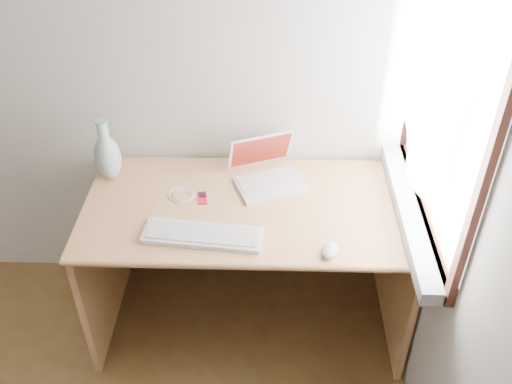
{
  "coord_description": "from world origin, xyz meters",
  "views": [
    {
      "loc": [
        1.12,
        -0.51,
        2.26
      ],
      "look_at": [
        1.06,
        1.35,
        0.84
      ],
      "focal_mm": 40.0,
      "sensor_mm": 36.0,
      "label": 1
    }
  ],
  "objects_px": {
    "vase": "(107,156)",
    "laptop": "(271,172)",
    "external_keyboard": "(202,235)",
    "desk": "(250,230)"
  },
  "relations": [
    {
      "from": "external_keyboard",
      "to": "desk",
      "type": "bearing_deg",
      "value": 64.86
    },
    {
      "from": "vase",
      "to": "laptop",
      "type": "bearing_deg",
      "value": -0.36
    },
    {
      "from": "desk",
      "to": "laptop",
      "type": "relative_size",
      "value": 4.02
    },
    {
      "from": "laptop",
      "to": "external_keyboard",
      "type": "xyz_separation_m",
      "value": [
        -0.27,
        -0.38,
        -0.03
      ]
    },
    {
      "from": "external_keyboard",
      "to": "laptop",
      "type": "bearing_deg",
      "value": 60.73
    },
    {
      "from": "desk",
      "to": "laptop",
      "type": "height_order",
      "value": "laptop"
    },
    {
      "from": "desk",
      "to": "external_keyboard",
      "type": "relative_size",
      "value": 2.9
    },
    {
      "from": "desk",
      "to": "laptop",
      "type": "bearing_deg",
      "value": 44.22
    },
    {
      "from": "desk",
      "to": "vase",
      "type": "distance_m",
      "value": 0.72
    },
    {
      "from": "desk",
      "to": "external_keyboard",
      "type": "height_order",
      "value": "external_keyboard"
    }
  ]
}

